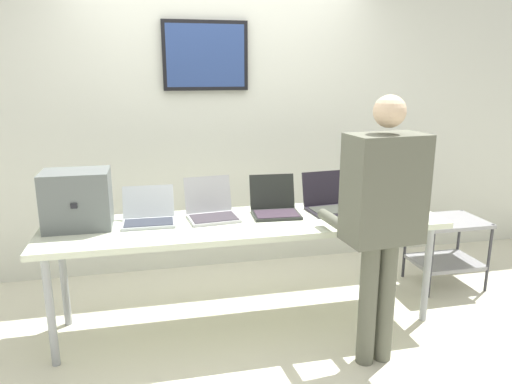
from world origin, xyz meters
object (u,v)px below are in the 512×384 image
Objects in this scene: laptop_station_0 at (149,215)px; laptop_station_2 at (275,205)px; laptop_station_1 at (211,209)px; workbench at (247,228)px; laptop_station_4 at (384,199)px; storage_cart at (447,241)px; person at (382,208)px; laptop_station_3 at (331,201)px; equipment_box at (77,200)px.

laptop_station_2 reaches higher than laptop_station_0.
laptop_station_0 is 1.01× the size of laptop_station_2.
laptop_station_2 is at bearing -1.20° from laptop_station_1.
workbench is 7.93× the size of laptop_station_4.
laptop_station_0 is 1.03× the size of laptop_station_4.
laptop_station_4 is at bearing 0.43° from laptop_station_0.
person is at bearing -140.64° from storage_cart.
laptop_station_4 is (1.31, -0.00, -0.01)m from laptop_station_1.
laptop_station_2 is at bearing 0.45° from laptop_station_0.
workbench is 0.96m from person.
laptop_station_3 is (1.32, 0.02, 0.01)m from laptop_station_0.
laptop_station_3 reaches higher than laptop_station_0.
laptop_station_0 is 0.22× the size of person.
equipment_box is 0.46m from laptop_station_0.
workbench is 1.12m from equipment_box.
equipment_box is at bearing -176.84° from storage_cart.
equipment_box reaches higher than laptop_station_3.
laptop_station_1 and laptop_station_3 have the same top height.
laptop_station_4 is at bearing 0.41° from laptop_station_2.
equipment_box is at bearing -178.05° from laptop_station_1.
person reaches higher than laptop_station_4.
laptop_station_3 is (0.67, 0.14, 0.11)m from workbench.
laptop_station_2 reaches higher than laptop_station_4.
laptop_station_2 is at bearing -179.59° from laptop_station_4.
laptop_station_4 is 0.88m from person.
laptop_station_0 is at bearing 169.66° from workbench.
laptop_station_3 is 1.19× the size of laptop_station_4.
laptop_station_0 is at bearing -179.55° from laptop_station_2.
person is at bearing -118.77° from laptop_station_4.
storage_cart is at bearing 11.16° from laptop_station_4.
laptop_station_2 is 0.61× the size of storage_cart.
laptop_station_4 is at bearing -0.54° from laptop_station_3.
workbench is at bearing -171.48° from storage_cart.
laptop_station_2 is at bearing 0.87° from equipment_box.
equipment_box is 1.33m from laptop_station_2.
laptop_station_1 reaches higher than storage_cart.
laptop_station_0 is 0.62× the size of storage_cart.
storage_cart is at bearing 5.15° from laptop_station_2.
equipment_box is 1.03× the size of laptop_station_3.
person is 1.52m from storage_cart.
laptop_station_1 is (0.87, 0.03, -0.13)m from equipment_box.
laptop_station_4 is at bearing 0.69° from equipment_box.
laptop_station_3 reaches higher than workbench.
person is at bearing -89.28° from laptop_station_3.
person is at bearing -59.21° from laptop_station_2.
workbench is 4.74× the size of storage_cart.
laptop_station_1 is 0.22× the size of person.
workbench is at bearing -168.49° from laptop_station_3.
laptop_station_0 is at bearing 1.70° from equipment_box.
storage_cart is at bearing 8.52° from workbench.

